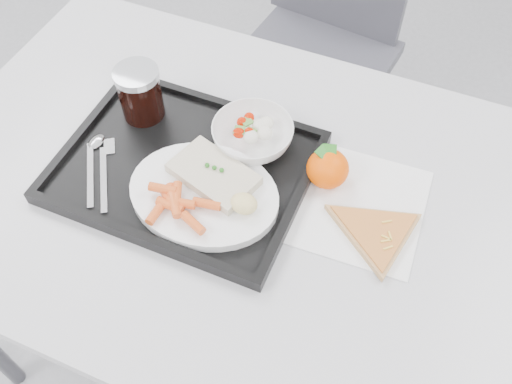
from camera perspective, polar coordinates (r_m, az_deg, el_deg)
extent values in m
cube|color=silver|center=(1.05, -1.69, 0.04)|extent=(1.20, 0.80, 0.03)
cylinder|color=#47474C|center=(1.72, -13.37, 6.77)|extent=(0.04, 0.04, 0.72)
cylinder|color=#47474C|center=(1.54, 22.99, -5.17)|extent=(0.04, 0.04, 0.72)
cube|color=#3E3E46|center=(1.72, 5.52, 12.53)|extent=(0.47, 0.47, 0.04)
cylinder|color=#47474C|center=(1.82, -2.35, 5.01)|extent=(0.03, 0.03, 0.43)
cylinder|color=#47474C|center=(1.75, 8.47, 1.47)|extent=(0.03, 0.03, 0.43)
cylinder|color=#47474C|center=(2.05, 1.91, 11.99)|extent=(0.03, 0.03, 0.43)
cylinder|color=#47474C|center=(1.99, 11.70, 9.04)|extent=(0.03, 0.03, 0.43)
cube|color=black|center=(1.06, -7.11, 2.34)|extent=(0.45, 0.35, 0.01)
cube|color=black|center=(1.15, -3.33, 8.79)|extent=(0.45, 0.02, 0.01)
cube|color=black|center=(0.97, -11.68, -4.28)|extent=(0.45, 0.02, 0.01)
cube|color=black|center=(0.99, 3.95, -0.99)|extent=(0.02, 0.32, 0.01)
cube|color=black|center=(1.15, -16.86, 6.00)|extent=(0.02, 0.32, 0.01)
cylinder|color=white|center=(1.00, -5.22, -0.23)|extent=(0.27, 0.27, 0.02)
cube|color=beige|center=(1.00, -4.26, 1.78)|extent=(0.17, 0.13, 0.02)
sphere|color=#236B1C|center=(1.00, -4.91, 2.69)|extent=(0.01, 0.01, 0.01)
sphere|color=#236B1C|center=(1.00, -4.19, 2.45)|extent=(0.01, 0.01, 0.01)
sphere|color=#236B1C|center=(0.99, -3.46, 2.20)|extent=(0.01, 0.01, 0.01)
ellipsoid|color=#E5BD82|center=(0.96, -1.22, -1.16)|extent=(0.05, 0.05, 0.03)
imported|color=white|center=(1.06, -0.32, 5.69)|extent=(0.15, 0.15, 0.05)
cylinder|color=black|center=(1.12, -11.48, 9.48)|extent=(0.08, 0.08, 0.10)
cylinder|color=#A5A8AD|center=(1.09, -11.93, 11.43)|extent=(0.09, 0.09, 0.01)
cube|color=silver|center=(1.08, -16.23, 1.70)|extent=(0.09, 0.13, 0.00)
ellipsoid|color=silver|center=(1.12, -15.67, 4.89)|extent=(0.04, 0.05, 0.01)
cube|color=silver|center=(1.06, -14.99, 1.24)|extent=(0.09, 0.13, 0.00)
cube|color=silver|center=(1.11, -14.45, 4.42)|extent=(0.04, 0.04, 0.00)
cube|color=white|center=(1.03, 9.52, -1.18)|extent=(0.26, 0.25, 0.00)
ellipsoid|color=#FB6503|center=(1.03, 7.18, 2.34)|extent=(0.09, 0.09, 0.07)
cube|color=#236B1C|center=(1.00, 7.35, 3.39)|extent=(0.04, 0.06, 0.02)
cube|color=#236B1C|center=(1.00, 7.35, 3.39)|extent=(0.06, 0.04, 0.02)
cylinder|color=tan|center=(0.99, 11.88, -4.04)|extent=(0.23, 0.23, 0.01)
cylinder|color=#AA2817|center=(0.99, 11.95, -3.79)|extent=(0.21, 0.21, 0.00)
cube|color=#EABC47|center=(0.97, 13.06, -5.46)|extent=(0.01, 0.01, 0.00)
cube|color=#EABC47|center=(0.99, 12.95, -2.91)|extent=(0.02, 0.01, 0.00)
cube|color=#EABC47|center=(0.98, 13.26, -4.29)|extent=(0.01, 0.02, 0.00)
cube|color=#EABC47|center=(0.97, 12.85, -4.78)|extent=(0.02, 0.01, 0.00)
cube|color=#EABC47|center=(0.98, 12.88, -4.46)|extent=(0.02, 0.00, 0.00)
cylinder|color=#DD5721|center=(0.98, -7.95, -0.26)|extent=(0.03, 0.05, 0.02)
cylinder|color=#DD5721|center=(0.97, -9.93, -1.97)|extent=(0.02, 0.05, 0.02)
cylinder|color=#DD5721|center=(0.98, -9.30, 0.33)|extent=(0.05, 0.02, 0.02)
cylinder|color=#DD5721|center=(0.94, -6.32, -3.10)|extent=(0.05, 0.03, 0.02)
cylinder|color=#DD5721|center=(0.96, -8.15, -1.28)|extent=(0.04, 0.05, 0.02)
cylinder|color=#DD5721|center=(0.97, -8.60, -1.33)|extent=(0.05, 0.02, 0.02)
cylinder|color=#DD5721|center=(0.96, -4.94, -1.19)|extent=(0.05, 0.02, 0.02)
cylinder|color=#DD5721|center=(0.98, -8.69, -0.68)|extent=(0.05, 0.04, 0.02)
cylinder|color=#DD5721|center=(0.97, -7.49, -1.09)|extent=(0.05, 0.03, 0.02)
cylinder|color=#DD5721|center=(0.98, -8.40, -0.43)|extent=(0.04, 0.05, 0.02)
sphere|color=#BB1600|center=(1.08, -0.69, 7.47)|extent=(0.02, 0.02, 0.02)
sphere|color=#BB1600|center=(1.05, -0.69, 5.96)|extent=(0.02, 0.02, 0.02)
sphere|color=#BB1600|center=(1.05, -1.83, 5.93)|extent=(0.02, 0.02, 0.02)
sphere|color=#BB1600|center=(1.07, -1.42, 7.00)|extent=(0.02, 0.02, 0.02)
sphere|color=#BB1600|center=(1.05, -1.65, 5.89)|extent=(0.02, 0.02, 0.02)
ellipsoid|color=silver|center=(1.05, -0.52, 5.54)|extent=(0.03, 0.03, 0.02)
ellipsoid|color=silver|center=(1.06, 0.87, 5.92)|extent=(0.03, 0.03, 0.02)
ellipsoid|color=silver|center=(1.06, 0.89, 5.90)|extent=(0.03, 0.03, 0.02)
ellipsoid|color=silver|center=(1.07, 0.37, 6.67)|extent=(0.03, 0.03, 0.02)
ellipsoid|color=silver|center=(1.07, 1.04, 6.90)|extent=(0.03, 0.03, 0.02)
cube|color=#518936|center=(1.05, -0.62, 6.05)|extent=(0.02, 0.02, 0.00)
cube|color=#518936|center=(1.07, -0.93, 7.07)|extent=(0.03, 0.03, 0.00)
cube|color=#518936|center=(1.05, -1.68, 6.20)|extent=(0.02, 0.02, 0.00)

